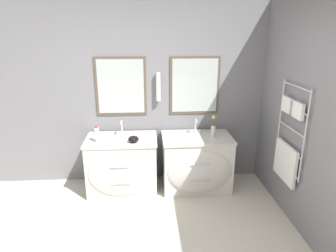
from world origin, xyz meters
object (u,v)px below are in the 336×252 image
(vanity_right, at_px, (197,163))
(toiletry_bottle, at_px, (97,134))
(amenity_bowl, at_px, (133,139))
(flower_vase, at_px, (213,128))
(vanity_left, at_px, (122,165))

(vanity_right, xyz_separation_m, toiletry_bottle, (-1.35, -0.06, 0.49))
(toiletry_bottle, distance_m, amenity_bowl, 0.49)
(amenity_bowl, xyz_separation_m, flower_vase, (1.10, 0.16, 0.08))
(vanity_right, relative_size, flower_vase, 3.21)
(flower_vase, bearing_deg, vanity_right, -168.53)
(vanity_right, height_order, flower_vase, flower_vase)
(toiletry_bottle, xyz_separation_m, amenity_bowl, (0.48, -0.05, -0.06))
(vanity_left, relative_size, amenity_bowl, 6.86)
(amenity_bowl, bearing_deg, flower_vase, 8.36)
(amenity_bowl, relative_size, flower_vase, 0.47)
(toiletry_bottle, xyz_separation_m, flower_vase, (1.58, 0.11, 0.02))
(vanity_left, distance_m, toiletry_bottle, 0.58)
(toiletry_bottle, bearing_deg, amenity_bowl, -6.33)
(vanity_right, height_order, toiletry_bottle, toiletry_bottle)
(vanity_right, distance_m, flower_vase, 0.55)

